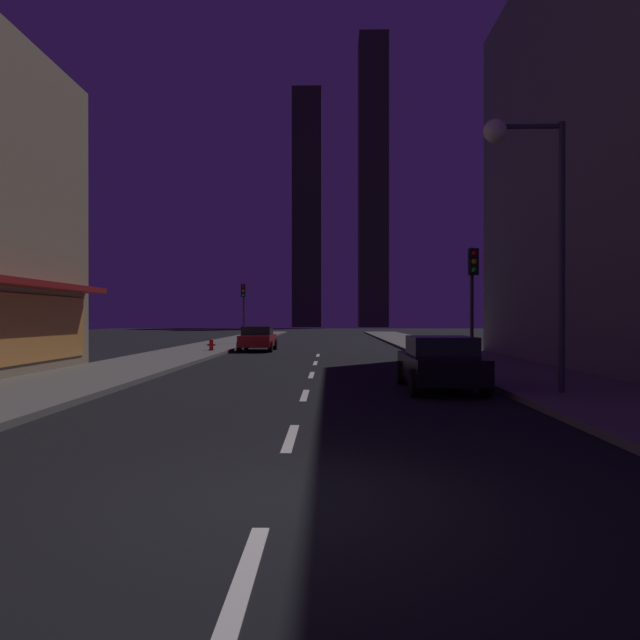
% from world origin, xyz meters
% --- Properties ---
extents(ground_plane, '(78.00, 136.00, 0.10)m').
position_xyz_m(ground_plane, '(0.00, 32.00, -0.05)').
color(ground_plane, black).
extents(sidewalk_right, '(4.00, 76.00, 0.15)m').
position_xyz_m(sidewalk_right, '(7.00, 32.00, 0.07)').
color(sidewalk_right, '#605E59').
rests_on(sidewalk_right, ground).
extents(sidewalk_left, '(4.00, 76.00, 0.15)m').
position_xyz_m(sidewalk_left, '(-7.00, 32.00, 0.07)').
color(sidewalk_left, '#605E59').
rests_on(sidewalk_left, ground).
extents(lane_marking_center, '(0.16, 28.20, 0.01)m').
position_xyz_m(lane_marking_center, '(0.00, 11.00, 0.01)').
color(lane_marking_center, silver).
rests_on(lane_marking_center, ground).
extents(skyscraper_distant_tall, '(6.04, 8.07, 49.12)m').
position_xyz_m(skyscraper_distant_tall, '(-4.21, 117.45, 24.56)').
color(skyscraper_distant_tall, '#2F2C23').
rests_on(skyscraper_distant_tall, ground).
extents(skyscraper_distant_mid, '(6.00, 6.58, 60.18)m').
position_xyz_m(skyscraper_distant_mid, '(9.50, 116.34, 30.09)').
color(skyscraper_distant_mid, '#333026').
rests_on(skyscraper_distant_mid, ground).
extents(car_parked_near, '(1.98, 4.24, 1.45)m').
position_xyz_m(car_parked_near, '(3.60, 9.62, 0.74)').
color(car_parked_near, black).
rests_on(car_parked_near, ground).
extents(car_parked_far, '(1.98, 4.24, 1.45)m').
position_xyz_m(car_parked_far, '(-3.60, 27.99, 0.74)').
color(car_parked_far, '#B21919').
rests_on(car_parked_far, ground).
extents(fire_hydrant_far_left, '(0.42, 0.30, 0.65)m').
position_xyz_m(fire_hydrant_far_left, '(-5.90, 25.91, 0.45)').
color(fire_hydrant_far_left, red).
rests_on(fire_hydrant_far_left, sidewalk_left).
extents(traffic_light_near_right, '(0.32, 0.48, 4.20)m').
position_xyz_m(traffic_light_near_right, '(5.50, 13.86, 3.19)').
color(traffic_light_near_right, '#2D2D2D').
rests_on(traffic_light_near_right, sidewalk_right).
extents(traffic_light_far_left, '(0.32, 0.48, 4.20)m').
position_xyz_m(traffic_light_far_left, '(-5.50, 35.20, 3.19)').
color(traffic_light_far_left, '#2D2D2D').
rests_on(traffic_light_far_left, sidewalk_left).
extents(street_lamp_right, '(1.96, 0.56, 6.58)m').
position_xyz_m(street_lamp_right, '(5.38, 7.94, 5.07)').
color(street_lamp_right, '#38383D').
rests_on(street_lamp_right, sidewalk_right).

